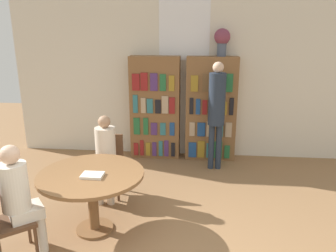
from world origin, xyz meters
TOP-DOWN VIEW (x-y plane):
  - wall_back at (0.00, 3.86)m, footprint 6.40×0.07m
  - bookshelf_left at (-0.51, 3.67)m, footprint 0.90×0.34m
  - bookshelf_right at (0.51, 3.67)m, footprint 0.90×0.34m
  - flower_vase at (0.66, 3.67)m, footprint 0.28×0.28m
  - reading_table at (-0.92, 1.16)m, footprint 1.22×1.22m
  - chair_near_camera at (-1.64, 0.55)m, footprint 0.56×0.56m
  - chair_left_side at (-0.98, 2.10)m, footprint 0.43×0.43m
  - seated_reader_left at (-0.97, 1.92)m, footprint 0.30×0.39m
  - seated_reader_right at (-1.50, 0.66)m, footprint 0.43×0.42m
  - librarian_standing at (0.59, 3.17)m, footprint 0.28×0.55m
  - open_book_on_table at (-0.87, 1.06)m, footprint 0.24×0.18m

SIDE VIEW (x-z plane):
  - chair_near_camera at x=-1.64m, z-range 0.05..0.92m
  - chair_left_side at x=-0.98m, z-range 0.05..0.92m
  - reading_table at x=-0.92m, z-range 0.25..0.99m
  - seated_reader_left at x=-0.97m, z-range 0.08..1.29m
  - seated_reader_right at x=-1.50m, z-range 0.09..1.33m
  - open_book_on_table at x=-0.87m, z-range 0.74..0.77m
  - bookshelf_right at x=0.51m, z-range 0.00..1.88m
  - bookshelf_left at x=-0.51m, z-range 0.00..1.88m
  - librarian_standing at x=0.59m, z-range 0.20..2.04m
  - wall_back at x=0.00m, z-range 0.01..3.01m
  - flower_vase at x=0.66m, z-range 1.93..2.40m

